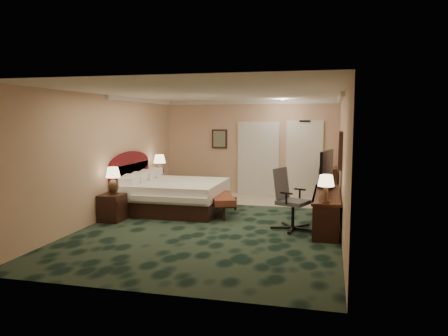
% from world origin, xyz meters
% --- Properties ---
extents(floor, '(5.00, 7.50, 0.00)m').
position_xyz_m(floor, '(0.00, 0.00, 0.00)').
color(floor, black).
rests_on(floor, ground).
extents(ceiling, '(5.00, 7.50, 0.00)m').
position_xyz_m(ceiling, '(0.00, 0.00, 2.70)').
color(ceiling, white).
rests_on(ceiling, wall_back).
extents(wall_back, '(5.00, 0.00, 2.70)m').
position_xyz_m(wall_back, '(0.00, 3.75, 1.35)').
color(wall_back, tan).
rests_on(wall_back, ground).
extents(wall_front, '(5.00, 0.00, 2.70)m').
position_xyz_m(wall_front, '(0.00, -3.75, 1.35)').
color(wall_front, tan).
rests_on(wall_front, ground).
extents(wall_left, '(0.00, 7.50, 2.70)m').
position_xyz_m(wall_left, '(-2.50, 0.00, 1.35)').
color(wall_left, tan).
rests_on(wall_left, ground).
extents(wall_right, '(0.00, 7.50, 2.70)m').
position_xyz_m(wall_right, '(2.50, 0.00, 1.35)').
color(wall_right, tan).
rests_on(wall_right, ground).
extents(crown_molding, '(5.00, 7.50, 0.10)m').
position_xyz_m(crown_molding, '(0.00, 0.00, 2.65)').
color(crown_molding, white).
rests_on(crown_molding, wall_back).
extents(tile_patch, '(3.20, 1.70, 0.01)m').
position_xyz_m(tile_patch, '(0.90, 2.90, 0.01)').
color(tile_patch, '#C0B494').
rests_on(tile_patch, ground).
extents(headboard, '(0.12, 2.00, 1.40)m').
position_xyz_m(headboard, '(-2.44, 1.00, 0.70)').
color(headboard, '#4A1017').
rests_on(headboard, ground).
extents(entry_door, '(1.02, 0.06, 2.18)m').
position_xyz_m(entry_door, '(1.55, 3.72, 1.05)').
color(entry_door, white).
rests_on(entry_door, ground).
extents(closet_doors, '(1.20, 0.06, 2.10)m').
position_xyz_m(closet_doors, '(0.25, 3.71, 1.05)').
color(closet_doors, silver).
rests_on(closet_doors, ground).
extents(wall_art, '(0.45, 0.06, 0.55)m').
position_xyz_m(wall_art, '(-0.90, 3.71, 1.60)').
color(wall_art, '#4B6258').
rests_on(wall_art, wall_back).
extents(wall_mirror, '(0.05, 0.95, 0.75)m').
position_xyz_m(wall_mirror, '(2.46, 0.60, 1.55)').
color(wall_mirror, white).
rests_on(wall_mirror, wall_right).
extents(bed, '(2.21, 2.05, 0.70)m').
position_xyz_m(bed, '(-1.29, 1.05, 0.35)').
color(bed, white).
rests_on(bed, ground).
extents(nightstand_near, '(0.46, 0.53, 0.58)m').
position_xyz_m(nightstand_near, '(-2.25, -0.29, 0.29)').
color(nightstand_near, black).
rests_on(nightstand_near, ground).
extents(nightstand_far, '(0.49, 0.56, 0.61)m').
position_xyz_m(nightstand_far, '(-2.23, 2.33, 0.31)').
color(nightstand_far, black).
rests_on(nightstand_far, ground).
extents(lamp_near, '(0.34, 0.34, 0.58)m').
position_xyz_m(lamp_near, '(-2.23, -0.26, 0.87)').
color(lamp_near, black).
rests_on(lamp_near, nightstand_near).
extents(lamp_far, '(0.38, 0.38, 0.61)m').
position_xyz_m(lamp_far, '(-2.23, 2.35, 0.92)').
color(lamp_far, black).
rests_on(lamp_far, nightstand_far).
extents(bed_bench, '(0.91, 1.42, 0.45)m').
position_xyz_m(bed_bench, '(-0.10, 0.84, 0.23)').
color(bed_bench, maroon).
rests_on(bed_bench, ground).
extents(desk, '(0.52, 2.42, 0.70)m').
position_xyz_m(desk, '(2.22, 0.25, 0.35)').
color(desk, black).
rests_on(desk, ground).
extents(tv, '(0.30, 1.03, 0.81)m').
position_xyz_m(tv, '(2.19, 0.97, 1.10)').
color(tv, black).
rests_on(tv, desk).
extents(desk_lamp, '(0.37, 0.37, 0.51)m').
position_xyz_m(desk_lamp, '(2.20, -0.81, 0.95)').
color(desk_lamp, black).
rests_on(desk_lamp, desk).
extents(desk_chair, '(0.90, 0.88, 1.21)m').
position_xyz_m(desk_chair, '(1.58, -0.14, 0.61)').
color(desk_chair, '#4C4B4E').
rests_on(desk_chair, ground).
extents(minibar, '(0.47, 0.84, 0.89)m').
position_xyz_m(minibar, '(2.22, 3.20, 0.45)').
color(minibar, black).
rests_on(minibar, ground).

